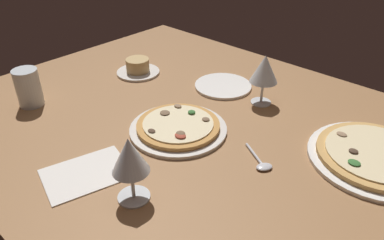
# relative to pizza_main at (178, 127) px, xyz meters

# --- Properties ---
(dining_table) EXTENTS (1.50, 1.10, 0.04)m
(dining_table) POSITION_rel_pizza_main_xyz_m (0.05, 0.06, -0.03)
(dining_table) COLOR #996B42
(dining_table) RESTS_ON ground
(pizza_main) EXTENTS (0.27, 0.27, 0.03)m
(pizza_main) POSITION_rel_pizza_main_xyz_m (0.00, 0.00, 0.00)
(pizza_main) COLOR silver
(pizza_main) RESTS_ON dining_table
(pizza_side) EXTENTS (0.32, 0.32, 0.03)m
(pizza_side) POSITION_rel_pizza_main_xyz_m (0.44, 0.23, 0.00)
(pizza_side) COLOR white
(pizza_side) RESTS_ON dining_table
(ramekin_on_saucer) EXTENTS (0.15, 0.15, 0.05)m
(ramekin_on_saucer) POSITION_rel_pizza_main_xyz_m (-0.37, 0.17, 0.01)
(ramekin_on_saucer) COLOR silver
(ramekin_on_saucer) RESTS_ON dining_table
(wine_glass_far) EXTENTS (0.08, 0.08, 0.15)m
(wine_glass_far) POSITION_rel_pizza_main_xyz_m (0.11, -0.25, 0.10)
(wine_glass_far) COLOR silver
(wine_glass_far) RESTS_ON dining_table
(wine_glass_near) EXTENTS (0.08, 0.08, 0.16)m
(wine_glass_near) POSITION_rel_pizza_main_xyz_m (0.08, 0.28, 0.10)
(wine_glass_near) COLOR silver
(wine_glass_near) RESTS_ON dining_table
(water_glass) EXTENTS (0.07, 0.07, 0.11)m
(water_glass) POSITION_rel_pizza_main_xyz_m (-0.43, -0.20, 0.04)
(water_glass) COLOR silver
(water_glass) RESTS_ON dining_table
(side_plate) EXTENTS (0.19, 0.19, 0.01)m
(side_plate) POSITION_rel_pizza_main_xyz_m (-0.08, 0.29, -0.01)
(side_plate) COLOR white
(side_plate) RESTS_ON dining_table
(paper_menu) EXTENTS (0.19, 0.22, 0.00)m
(paper_menu) POSITION_rel_pizza_main_xyz_m (-0.03, -0.27, -0.01)
(paper_menu) COLOR white
(paper_menu) RESTS_ON dining_table
(spoon) EXTENTS (0.11, 0.08, 0.01)m
(spoon) POSITION_rel_pizza_main_xyz_m (0.25, 0.03, -0.01)
(spoon) COLOR silver
(spoon) RESTS_ON dining_table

